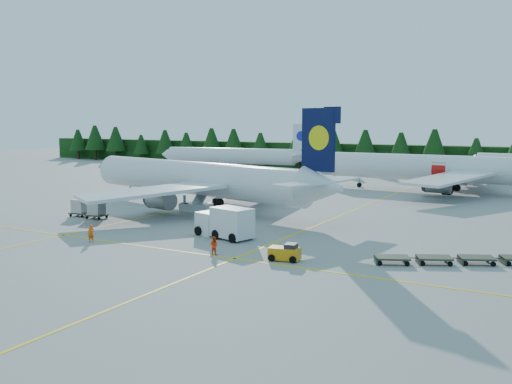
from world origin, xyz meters
The scene contains 16 objects.
ground centered at (0.00, 0.00, 0.00)m, with size 320.00×320.00×0.00m, color gray.
taxi_stripe_a centered at (-14.00, 20.00, 0.01)m, with size 0.25×120.00×0.01m, color yellow.
taxi_stripe_b centered at (6.00, 20.00, 0.01)m, with size 0.25×120.00×0.01m, color yellow.
taxi_stripe_cross centered at (0.00, -6.00, 0.01)m, with size 80.00×0.25×0.01m, color yellow.
treeline_hedge centered at (0.00, 82.00, 3.00)m, with size 220.00×4.00×6.00m, color black.
airliner_navy centered at (-14.10, 15.70, 3.82)m, with size 43.11×35.07×12.72m.
airliner_red centered at (11.11, 48.16, 3.74)m, with size 42.77×35.17×12.43m.
airliner_far_left centered at (-40.40, 66.85, 3.35)m, with size 36.62×8.38×10.68m.
airstairs centered at (-11.18, 13.21, 0.76)m, with size 4.05×5.50×3.49m.
service_truck centered at (0.55, 1.01, 1.51)m, with size 6.70×3.87×3.05m.
baggage_tug centered at (9.91, -4.42, 0.66)m, with size 2.71×1.75×1.35m.
dolly_train centered at (22.31, 1.18, 0.50)m, with size 12.06×7.45×0.16m.
uld_pair centered at (-19.74, 3.07, 1.15)m, with size 5.26×2.14×1.71m.
crew_a centered at (-9.21, -6.98, 0.84)m, with size 0.61×0.40×1.68m, color #F35005.
crew_b centered at (3.71, -5.59, 0.79)m, with size 0.77×0.60×1.58m, color #EF3605.
crew_c centered at (1.70, 3.35, 0.97)m, with size 0.80×0.54×1.94m, color #FF5A05.
Camera 1 is at (30.00, -45.47, 11.38)m, focal length 40.00 mm.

